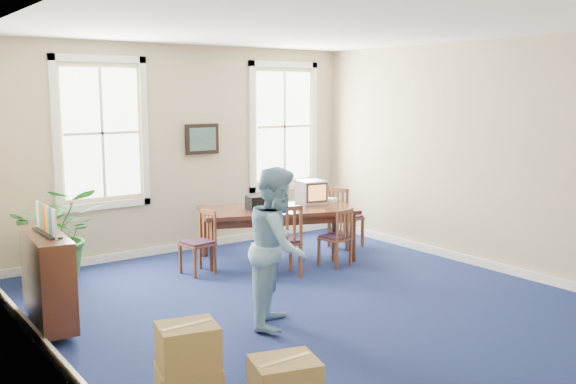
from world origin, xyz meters
TOP-DOWN VIEW (x-y plane):
  - floor at (0.00, 0.00)m, footprint 6.50×6.50m
  - ceiling at (0.00, 0.00)m, footprint 6.50×6.50m
  - wall_back at (0.00, 3.25)m, footprint 6.50×0.00m
  - wall_left at (-3.00, 0.00)m, footprint 0.00×6.50m
  - wall_right at (3.00, 0.00)m, footprint 0.00×6.50m
  - baseboard_back at (0.00, 3.22)m, footprint 6.00×0.04m
  - baseboard_left at (-2.97, 0.00)m, footprint 0.04×6.50m
  - baseboard_right at (2.97, 0.00)m, footprint 0.04×6.50m
  - window_left at (-1.30, 3.23)m, footprint 1.40×0.12m
  - window_right at (1.90, 3.23)m, footprint 1.40×0.12m
  - wall_picture at (0.30, 3.20)m, footprint 0.58×0.06m
  - conference_table at (0.85, 1.91)m, footprint 2.50×1.79m
  - crt_tv at (1.52, 1.96)m, footprint 0.46×0.49m
  - game_console at (1.83, 1.91)m, footprint 0.26×0.28m
  - equipment_bag at (0.59, 1.96)m, footprint 0.45×0.33m
  - chair_near_left at (0.38, 1.13)m, footprint 0.56×0.56m
  - chair_near_right at (1.32, 1.13)m, footprint 0.44×0.44m
  - chair_end_left at (-0.50, 1.91)m, footprint 0.44×0.44m
  - chair_end_right at (2.20, 1.91)m, footprint 0.51×0.51m
  - man at (-0.70, -0.34)m, footprint 1.04×1.05m
  - credenza at (-2.75, 0.96)m, footprint 0.44×1.22m
  - brochure_rack at (-2.73, 0.96)m, footprint 0.23×0.74m
  - potted_plant at (-2.13, 2.66)m, footprint 1.38×1.28m
  - cardboard_boxes at (-2.20, -1.43)m, footprint 1.53×1.53m

SIDE VIEW (x-z plane):
  - floor at x=0.00m, z-range 0.00..0.00m
  - baseboard_back at x=0.00m, z-range 0.00..0.12m
  - baseboard_left at x=-2.97m, z-range 0.00..0.12m
  - baseboard_right at x=2.97m, z-range 0.00..0.12m
  - cardboard_boxes at x=-2.20m, z-range 0.00..0.75m
  - conference_table at x=0.85m, z-range 0.00..0.78m
  - chair_near_right at x=1.32m, z-range 0.00..0.84m
  - chair_end_left at x=-0.50m, z-range 0.00..0.87m
  - credenza at x=-2.75m, z-range 0.00..0.94m
  - chair_end_right at x=2.20m, z-range 0.00..0.99m
  - chair_near_left at x=0.38m, z-range 0.00..1.00m
  - potted_plant at x=-2.13m, z-range 0.00..1.28m
  - game_console at x=1.83m, z-range 0.78..0.83m
  - man at x=-0.70m, z-range 0.00..1.71m
  - equipment_bag at x=0.59m, z-range 0.78..0.98m
  - crt_tv at x=1.52m, z-range 0.78..1.13m
  - brochure_rack at x=-2.73m, z-range 0.94..1.27m
  - wall_back at x=0.00m, z-range -1.65..4.85m
  - wall_left at x=-3.00m, z-range -1.65..4.85m
  - wall_right at x=3.00m, z-range -1.65..4.85m
  - wall_picture at x=0.30m, z-range 1.51..1.99m
  - window_left at x=-1.30m, z-range 0.80..3.00m
  - window_right at x=1.90m, z-range 0.80..3.00m
  - ceiling at x=0.00m, z-range 3.20..3.20m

